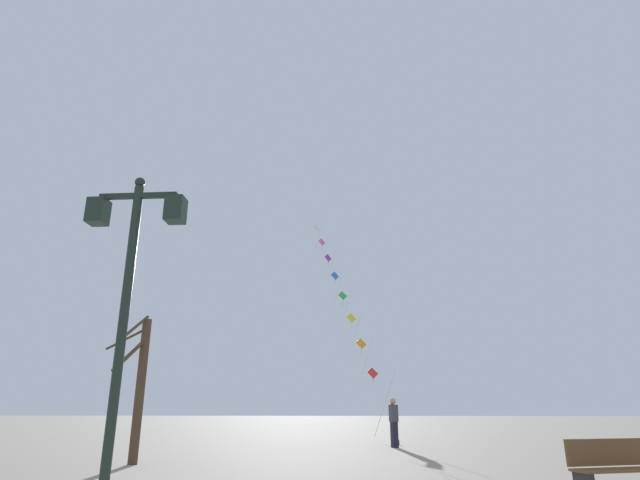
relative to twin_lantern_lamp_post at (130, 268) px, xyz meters
name	(u,v)px	position (x,y,z in m)	size (l,w,h in m)	color
ground_plane	(346,446)	(2.90, 13.63, -3.35)	(160.00, 160.00, 0.00)	gray
twin_lantern_lamp_post	(130,268)	(0.00, 0.00, 0.00)	(1.52, 0.28, 4.83)	#1E2D23
kite_train	(343,296)	(2.68, 20.58, 3.90)	(4.36, 11.55, 13.35)	brown
kite_flyer	(394,421)	(4.68, 12.90, -2.44)	(0.33, 0.63, 1.71)	#1E1E2D
bare_tree	(139,384)	(-2.37, 6.45, -1.39)	(1.22, 1.14, 3.78)	#4C3826
park_bench	(619,469)	(7.39, 1.80, -2.90)	(1.66, 0.91, 0.89)	brown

